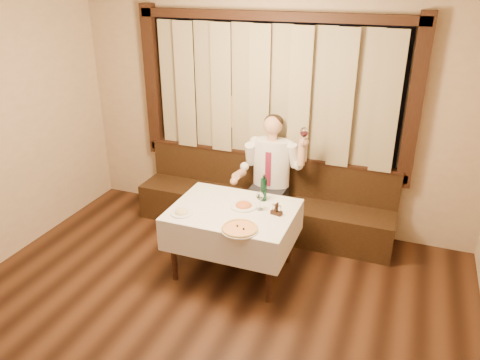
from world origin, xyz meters
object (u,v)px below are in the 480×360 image
at_px(pasta_red, 244,204).
at_px(cruet_caddy, 277,211).
at_px(dining_table, 233,218).
at_px(pizza, 240,229).
at_px(green_bottle, 264,189).
at_px(seated_man, 270,169).
at_px(pasta_cream, 182,211).
at_px(banquette, 263,205).

distance_m(pasta_red, cruet_caddy, 0.37).
relative_size(dining_table, cruet_caddy, 10.18).
height_order(dining_table, pasta_red, pasta_red).
xyz_separation_m(pizza, green_bottle, (0.01, 0.68, 0.12)).
height_order(dining_table, green_bottle, green_bottle).
bearing_deg(green_bottle, dining_table, -127.27).
relative_size(dining_table, seated_man, 0.85).
bearing_deg(pizza, green_bottle, 89.11).
relative_size(pasta_red, cruet_caddy, 2.21).
xyz_separation_m(pizza, cruet_caddy, (0.23, 0.42, 0.03)).
xyz_separation_m(pizza, pasta_red, (-0.13, 0.46, 0.02)).
bearing_deg(dining_table, seated_man, 83.58).
bearing_deg(dining_table, pasta_cream, -148.14).
relative_size(banquette, seated_man, 2.15).
height_order(pasta_red, seated_man, seated_man).
relative_size(banquette, dining_table, 2.52).
bearing_deg(banquette, cruet_caddy, -65.19).
height_order(cruet_caddy, seated_man, seated_man).
bearing_deg(green_bottle, seated_man, 101.14).
height_order(green_bottle, cruet_caddy, green_bottle).
relative_size(pizza, pasta_red, 1.32).
relative_size(banquette, pizza, 8.76).
xyz_separation_m(pasta_red, seated_man, (0.02, 0.85, 0.06)).
bearing_deg(pizza, cruet_caddy, 61.17).
xyz_separation_m(banquette, dining_table, (0.00, -1.02, 0.34)).
bearing_deg(green_bottle, pasta_cream, -139.46).
bearing_deg(green_bottle, banquette, 107.61).
bearing_deg(pizza, pasta_red, 106.03).
distance_m(dining_table, pizza, 0.45).
bearing_deg(seated_man, green_bottle, -78.86).
xyz_separation_m(dining_table, pasta_cream, (-0.45, -0.28, 0.14)).
bearing_deg(green_bottle, pasta_red, -123.04).
height_order(banquette, dining_table, banquette).
bearing_deg(cruet_caddy, pasta_red, -174.73).
bearing_deg(pasta_cream, pasta_red, 33.94).
distance_m(pizza, pasta_cream, 0.68).
distance_m(pizza, seated_man, 1.32).
bearing_deg(banquette, seated_man, -40.94).
relative_size(pizza, seated_man, 0.25).
xyz_separation_m(pasta_red, green_bottle, (0.14, 0.22, 0.09)).
bearing_deg(banquette, pizza, -81.15).
bearing_deg(pasta_red, banquette, 95.22).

